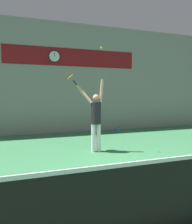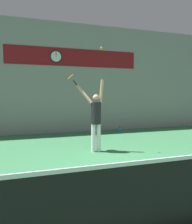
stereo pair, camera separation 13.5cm
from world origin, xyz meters
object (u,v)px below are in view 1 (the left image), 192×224
at_px(scoreboard_clock, 54,56).
at_px(tennis_ball, 102,48).
at_px(water_bottle, 118,130).
at_px(tennis_player, 96,116).
at_px(tennis_racket, 70,77).

height_order(scoreboard_clock, tennis_ball, scoreboard_clock).
bearing_deg(water_bottle, tennis_player, -126.22).
distance_m(tennis_racket, tennis_ball, 1.28).
bearing_deg(scoreboard_clock, tennis_ball, -76.94).
distance_m(scoreboard_clock, water_bottle, 4.40).
xyz_separation_m(tennis_player, water_bottle, (2.11, 2.89, -0.97)).
height_order(tennis_player, tennis_racket, tennis_racket).
bearing_deg(water_bottle, tennis_racket, -138.33).
distance_m(scoreboard_clock, tennis_player, 4.39).
height_order(tennis_player, water_bottle, tennis_player).
distance_m(scoreboard_clock, tennis_ball, 3.78).
xyz_separation_m(tennis_racket, water_bottle, (2.80, 2.49, -2.17)).
distance_m(tennis_player, tennis_ball, 2.06).
relative_size(scoreboard_clock, water_bottle, 2.05).
relative_size(tennis_player, tennis_racket, 5.21).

